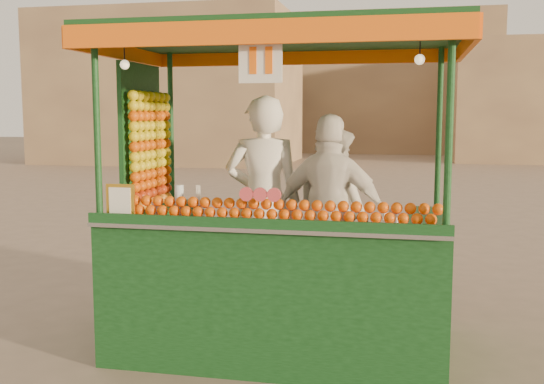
% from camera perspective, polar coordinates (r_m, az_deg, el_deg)
% --- Properties ---
extents(ground, '(90.00, 90.00, 0.00)m').
position_cam_1_polar(ground, '(5.83, 4.58, -12.75)').
color(ground, '#746153').
rests_on(ground, ground).
extents(building_left, '(10.00, 6.00, 6.00)m').
position_cam_1_polar(building_left, '(27.25, -8.90, 9.02)').
color(building_left, '#A0815B').
rests_on(building_left, ground).
extents(building_center, '(14.00, 7.00, 7.00)m').
position_cam_1_polar(building_center, '(35.58, 7.81, 9.33)').
color(building_center, '#A0815B').
rests_on(building_center, ground).
extents(juice_cart, '(2.90, 1.88, 2.64)m').
position_cam_1_polar(juice_cart, '(5.31, -0.06, -5.10)').
color(juice_cart, '#0E3312').
rests_on(juice_cart, ground).
extents(vendor_left, '(0.73, 0.56, 1.81)m').
position_cam_1_polar(vendor_left, '(5.57, -0.76, -0.80)').
color(vendor_left, white).
rests_on(vendor_left, ground).
extents(vendor_middle, '(0.94, 0.95, 1.55)m').
position_cam_1_polar(vendor_middle, '(5.68, 5.44, -2.04)').
color(vendor_middle, beige).
rests_on(vendor_middle, ground).
extents(vendor_right, '(1.03, 0.56, 1.66)m').
position_cam_1_polar(vendor_right, '(5.39, 5.23, -1.91)').
color(vendor_right, white).
rests_on(vendor_right, ground).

